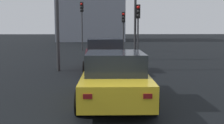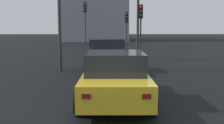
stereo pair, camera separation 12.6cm
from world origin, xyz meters
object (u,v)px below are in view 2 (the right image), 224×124
Objects in this scene: traffic_light_far_left at (127,23)px; traffic_light_near_right at (85,16)px; car_yellow_second at (115,78)px; car_maroon_lead at (106,55)px; traffic_light_near_left at (141,20)px.

traffic_light_near_right is at bearing -100.32° from traffic_light_far_left.
car_maroon_lead is at bearing 3.47° from car_yellow_second.
traffic_light_near_left reaches higher than car_maroon_lead.
car_maroon_lead is 1.21× the size of traffic_light_far_left.
car_yellow_second is at bearing 1.31° from traffic_light_far_left.
car_yellow_second is 1.20× the size of traffic_light_near_left.
traffic_light_near_right is 1.27× the size of traffic_light_far_left.
traffic_light_near_right is (7.55, 4.23, 0.55)m from traffic_light_near_left.
traffic_light_near_left is at bearing 37.38° from traffic_light_near_right.
car_yellow_second is at bearing -4.79° from traffic_light_near_left.
traffic_light_near_right is at bearing 7.02° from car_maroon_lead.
car_yellow_second is 10.79m from traffic_light_near_left.
traffic_light_near_right is 3.97m from traffic_light_far_left.
traffic_light_near_right reaches higher than traffic_light_far_left.
traffic_light_far_left is at bearing -169.66° from traffic_light_near_left.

